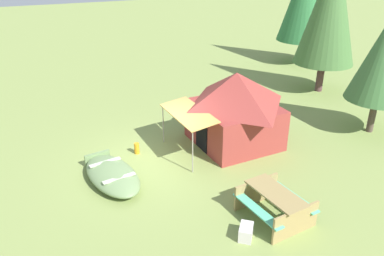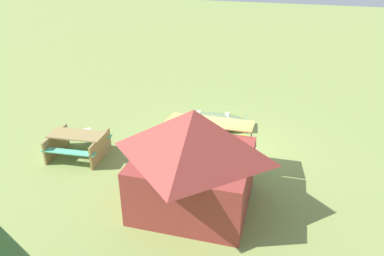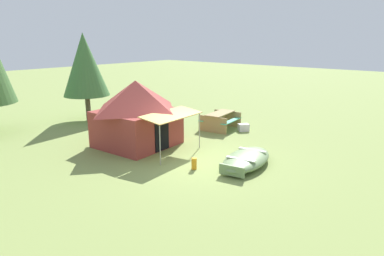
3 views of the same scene
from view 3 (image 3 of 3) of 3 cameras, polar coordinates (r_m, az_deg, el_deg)
ground_plane at (r=12.04m, az=0.91°, el=-5.33°), size 80.00×80.00×0.00m
beached_rowboat at (r=11.59m, az=9.06°, el=-5.16°), size 2.85×1.74×0.43m
canvas_cabin_tent at (r=13.51m, az=-9.23°, el=2.61°), size 3.11×3.85×2.58m
picnic_table at (r=16.00m, az=4.74°, el=1.52°), size 1.86×1.63×0.78m
cooler_box at (r=15.83m, az=8.60°, el=0.08°), size 0.56×0.53×0.34m
fuel_can at (r=11.16m, az=0.35°, el=-5.97°), size 0.21×0.21×0.38m
pine_tree_far_center at (r=18.14m, az=-17.47°, el=10.04°), size 2.29×2.29×4.42m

